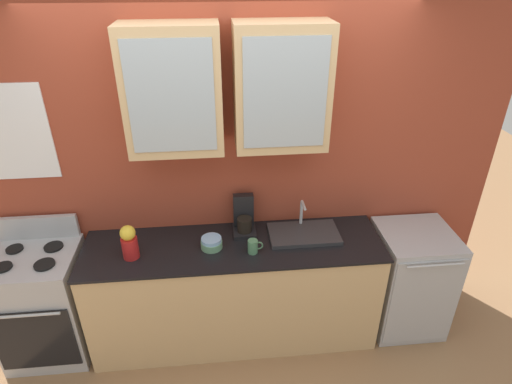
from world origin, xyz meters
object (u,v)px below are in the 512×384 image
object	(u,v)px
sink_faucet	(304,233)
coffee_maker	(244,218)
stove_range	(45,304)
vase	(129,242)
bowl_stack	(212,243)
dishwasher	(409,280)
cup_near_sink	(253,246)

from	to	relation	value
sink_faucet	coffee_maker	world-z (taller)	coffee_maker
stove_range	vase	world-z (taller)	vase
vase	coffee_maker	size ratio (longest dim) A/B	0.88
bowl_stack	vase	distance (m)	0.57
sink_faucet	vase	world-z (taller)	vase
coffee_maker	dishwasher	bearing A→B (deg)	-8.14
stove_range	sink_faucet	bearing A→B (deg)	2.11
vase	cup_near_sink	bearing A→B (deg)	-2.38
vase	dishwasher	distance (m)	2.20
cup_near_sink	dishwasher	size ratio (longest dim) A/B	0.12
bowl_stack	vase	xyz separation A→B (m)	(-0.56, -0.05, 0.08)
cup_near_sink	stove_range	bearing A→B (deg)	176.42
sink_faucet	dishwasher	distance (m)	0.99
bowl_stack	coffee_maker	size ratio (longest dim) A/B	0.54
sink_faucet	bowl_stack	distance (m)	0.70
vase	dishwasher	world-z (taller)	vase
sink_faucet	coffee_maker	xyz separation A→B (m)	(-0.44, 0.11, 0.09)
vase	coffee_maker	xyz separation A→B (m)	(0.81, 0.25, -0.02)
bowl_stack	cup_near_sink	xyz separation A→B (m)	(0.29, -0.09, 0.01)
bowl_stack	dishwasher	size ratio (longest dim) A/B	0.17
dishwasher	vase	bearing A→B (deg)	-178.44
sink_faucet	dishwasher	bearing A→B (deg)	-5.00
sink_faucet	coffee_maker	size ratio (longest dim) A/B	1.81
sink_faucet	dishwasher	world-z (taller)	sink_faucet
sink_faucet	bowl_stack	size ratio (longest dim) A/B	3.37
stove_range	bowl_stack	bearing A→B (deg)	-0.42
vase	cup_near_sink	size ratio (longest dim) A/B	2.32
cup_near_sink	coffee_maker	bearing A→B (deg)	98.63
dishwasher	stove_range	bearing A→B (deg)	179.91
cup_near_sink	dishwasher	distance (m)	1.37
stove_range	coffee_maker	world-z (taller)	coffee_maker
stove_range	cup_near_sink	bearing A→B (deg)	-3.58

